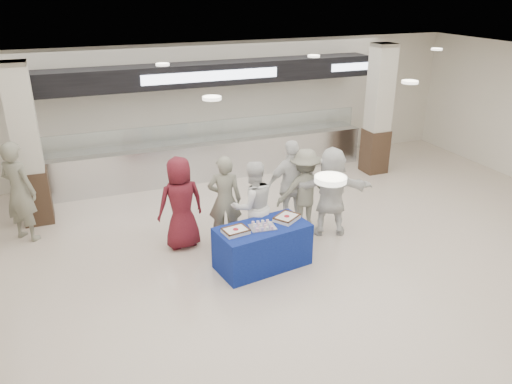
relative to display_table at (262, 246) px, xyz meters
name	(u,v)px	position (x,y,z in m)	size (l,w,h in m)	color
ground	(309,288)	(0.43, -0.91, -0.38)	(14.00, 14.00, 0.00)	beige
serving_line	(210,131)	(0.43, 4.48, 0.78)	(8.70, 0.85, 2.80)	silver
column_left	(27,150)	(-3.57, 3.29, 1.15)	(0.55, 0.55, 3.20)	#332217
column_right	(378,113)	(4.43, 3.29, 1.15)	(0.55, 0.55, 3.20)	#332217
display_table	(262,246)	(0.00, 0.00, 0.00)	(1.55, 0.78, 0.75)	navy
sheet_cake_left	(236,231)	(-0.49, -0.05, 0.42)	(0.44, 0.37, 0.09)	white
sheet_cake_right	(287,217)	(0.48, 0.08, 0.42)	(0.52, 0.50, 0.09)	white
cupcake_tray	(262,226)	(-0.02, -0.04, 0.41)	(0.45, 0.36, 0.07)	silver
civilian_maroon	(181,203)	(-1.10, 1.20, 0.48)	(0.84, 0.55, 1.72)	maroon
soldier_a	(225,200)	(-0.31, 1.07, 0.47)	(0.62, 0.41, 1.69)	gray
chef_tall	(253,206)	(0.08, 0.64, 0.47)	(0.82, 0.64, 1.68)	white
chef_short	(292,185)	(1.08, 1.15, 0.52)	(1.05, 0.44, 1.80)	white
soldier_b	(304,190)	(1.27, 1.00, 0.45)	(1.07, 0.61, 1.65)	gray
civilian_white	(331,191)	(1.67, 0.67, 0.49)	(1.61, 0.51, 1.74)	white
soldier_bg	(19,192)	(-3.78, 2.57, 0.59)	(0.70, 0.46, 1.92)	gray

